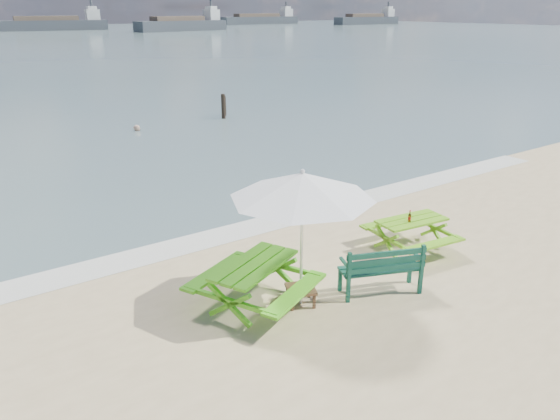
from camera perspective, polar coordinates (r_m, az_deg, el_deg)
foam_strip at (r=12.59m, az=-4.09°, el=-2.13°), size 22.00×0.90×0.01m
picnic_table_left at (r=9.36m, az=-2.66°, el=-7.92°), size 2.31×2.41×0.81m
picnic_table_right at (r=11.76m, az=13.47°, el=-2.60°), size 1.66×1.80×0.70m
park_bench at (r=10.00m, az=10.41°, el=-6.99°), size 1.54×1.00×0.90m
side_table at (r=9.53m, az=2.18°, el=-8.90°), size 0.63×0.63×0.31m
patio_umbrella at (r=8.73m, az=2.35°, el=2.55°), size 3.16×3.16×2.37m
beer_bottle at (r=11.46m, az=13.38°, el=-0.81°), size 0.06×0.06×0.24m
swimmer at (r=23.82m, az=-14.64°, el=6.78°), size 0.65×0.51×1.55m
mooring_pilings at (r=25.85m, az=-5.89°, el=10.53°), size 0.57×0.77×1.32m
cargo_ships at (r=142.63m, az=-10.86°, el=18.65°), size 148.36×36.77×4.40m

